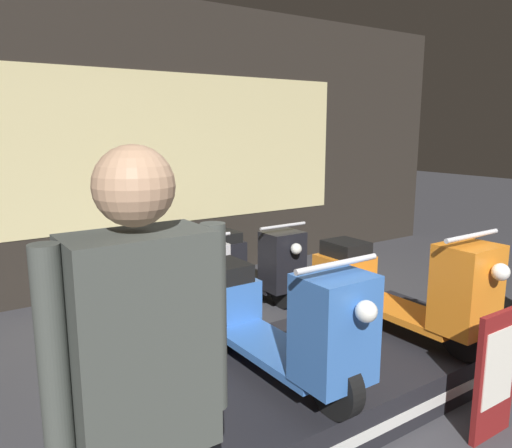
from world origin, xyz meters
TOP-DOWN VIEW (x-y plane):
  - shop_wall_back at (0.00, 4.13)m, footprint 9.04×0.09m
  - display_platform at (0.00, 1.17)m, footprint 2.61×1.32m
  - scooter_display_left at (-0.58, 1.16)m, footprint 0.54×1.59m
  - scooter_display_right at (0.59, 1.16)m, footprint 0.54×1.59m
  - scooter_backrow_0 at (-0.26, 3.20)m, footprint 0.54×1.59m
  - scooter_backrow_1 at (0.63, 3.20)m, footprint 0.54×1.59m
  - person_left_browsing at (-1.82, 0.13)m, footprint 0.57×0.23m
  - price_sign_board at (0.34, 0.23)m, footprint 0.36×0.04m

SIDE VIEW (x-z plane):
  - display_platform at x=0.00m, z-range 0.00..0.28m
  - scooter_backrow_0 at x=-0.26m, z-range -0.08..0.78m
  - scooter_backrow_1 at x=0.63m, z-range -0.08..0.78m
  - price_sign_board at x=0.34m, z-range 0.00..0.78m
  - scooter_display_left at x=-0.58m, z-range 0.20..1.06m
  - scooter_display_right at x=0.59m, z-range 0.20..1.06m
  - person_left_browsing at x=-1.82m, z-range 0.16..1.91m
  - shop_wall_back at x=0.00m, z-range 0.00..3.20m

